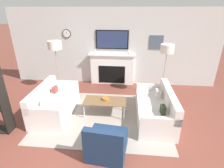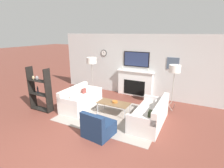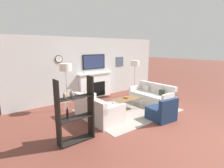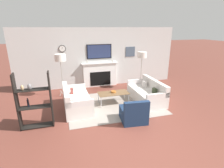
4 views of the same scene
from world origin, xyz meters
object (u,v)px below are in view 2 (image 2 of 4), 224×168
Objects in this scene: floor_lamp_right at (175,69)px; armchair at (98,128)px; floor_lamp_left at (92,61)px; couch_right at (151,116)px; couch_left at (81,100)px; shelf_unit at (40,90)px; decorative_bowl at (115,102)px; coffee_table at (114,104)px.

armchair is at bearing -118.71° from floor_lamp_right.
couch_right is at bearing -24.65° from floor_lamp_left.
shelf_unit is at bearing -144.86° from couch_left.
armchair is at bearing -54.00° from floor_lamp_left.
floor_lamp_right reaches higher than armchair.
couch_left is 1.50m from shelf_unit.
couch_left is 1.06× the size of shelf_unit.
decorative_bowl is at bearing 174.30° from couch_right.
coffee_table is (-1.32, 0.08, 0.11)m from couch_right.
floor_lamp_right is at bearing 61.29° from armchair.
shelf_unit is at bearing -152.19° from floor_lamp_right.
shelf_unit is (-2.55, -0.95, 0.31)m from decorative_bowl.
shelf_unit is at bearing -160.32° from coffee_table.
coffee_table is (-0.22, 1.39, 0.14)m from armchair.
couch_right reaches higher than decorative_bowl.
armchair is 0.48× the size of floor_lamp_right.
floor_lamp_right reaches higher than couch_right.
couch_right is 1.62× the size of coffee_table.
floor_lamp_right is (0.39, 1.41, 1.24)m from couch_right.
floor_lamp_right is at bearing 24.72° from couch_left.
floor_lamp_right is at bearing 37.15° from decorative_bowl.
couch_left is 0.94× the size of couch_right.
floor_lamp_right is (1.71, 1.33, 1.12)m from coffee_table.
couch_right is 1.05× the size of floor_lamp_left.
armchair is 2.84m from shelf_unit.
floor_lamp_left is 1.08× the size of shelf_unit.
armchair is at bearing -39.59° from couch_left.
floor_lamp_right reaches higher than decorative_bowl.
decorative_bowl is 0.11× the size of floor_lamp_left.
couch_right is 3.97m from shelf_unit.
couch_left is 8.64× the size of decorative_bowl.
floor_lamp_left is at bearing 105.66° from couch_left.
floor_lamp_left is at bearing 155.35° from couch_right.
couch_right is at bearing 12.07° from shelf_unit.
couch_left is 3.60m from floor_lamp_right.
decorative_bowl is at bearing -35.84° from floor_lamp_left.
decorative_bowl is 2.45m from floor_lamp_left.
couch_left is at bearing -176.52° from coffee_table.
decorative_bowl is 0.12× the size of floor_lamp_right.
armchair is 0.72× the size of coffee_table.
couch_right is 1.07× the size of floor_lamp_right.
couch_left is 1.40m from decorative_bowl.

